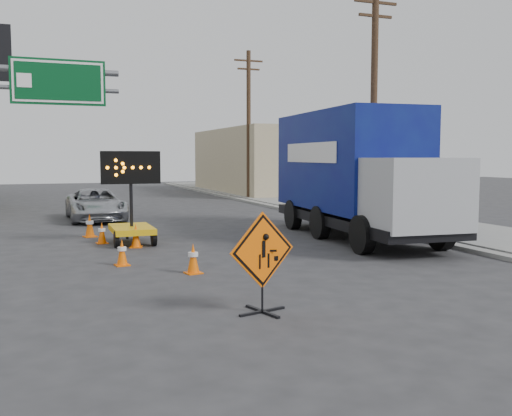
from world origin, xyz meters
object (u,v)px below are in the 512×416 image
arrow_board (132,223)px  box_truck (355,181)px  construction_sign (262,260)px  pickup_truck (96,205)px

arrow_board → box_truck: box_truck is taller
construction_sign → arrow_board: bearing=81.4°
pickup_truck → box_truck: bearing=-49.2°
construction_sign → arrow_board: (-0.92, 8.56, -0.28)m
construction_sign → pickup_truck: 15.61m
construction_sign → pickup_truck: (-1.36, 15.55, -0.26)m
arrow_board → pickup_truck: bearing=93.6°
construction_sign → pickup_truck: bearing=80.3°
pickup_truck → box_truck: (7.45, -8.24, 1.20)m
arrow_board → pickup_truck: arrow_board is taller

